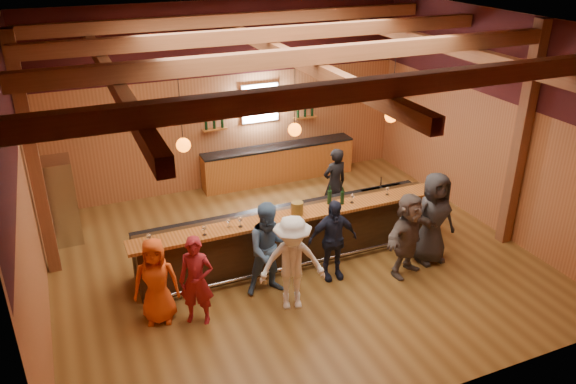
% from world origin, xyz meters
% --- Properties ---
extents(room, '(9.04, 9.00, 4.52)m').
position_xyz_m(room, '(0.00, 0.06, 3.21)').
color(room, brown).
rests_on(room, ground).
extents(bar_counter, '(6.30, 1.07, 1.11)m').
position_xyz_m(bar_counter, '(0.02, 0.15, 0.52)').
color(bar_counter, black).
rests_on(bar_counter, ground).
extents(back_bar_cabinet, '(4.00, 0.52, 0.95)m').
position_xyz_m(back_bar_cabinet, '(1.20, 3.72, 0.48)').
color(back_bar_cabinet, '#934B1A').
rests_on(back_bar_cabinet, ground).
extents(window, '(0.95, 0.09, 0.95)m').
position_xyz_m(window, '(0.80, 3.95, 2.05)').
color(window, silver).
rests_on(window, room).
extents(framed_pictures, '(5.35, 0.05, 0.45)m').
position_xyz_m(framed_pictures, '(1.67, 3.94, 2.10)').
color(framed_pictures, black).
rests_on(framed_pictures, room).
extents(wine_shelves, '(3.00, 0.18, 0.30)m').
position_xyz_m(wine_shelves, '(0.80, 3.88, 1.62)').
color(wine_shelves, '#934B1A').
rests_on(wine_shelves, room).
extents(pendant_lights, '(4.24, 0.24, 1.37)m').
position_xyz_m(pendant_lights, '(0.00, 0.00, 2.71)').
color(pendant_lights, black).
rests_on(pendant_lights, room).
extents(stainless_fridge, '(0.70, 0.70, 1.80)m').
position_xyz_m(stainless_fridge, '(-4.10, 2.60, 0.90)').
color(stainless_fridge, silver).
rests_on(stainless_fridge, ground).
extents(customer_orange, '(0.84, 0.66, 1.51)m').
position_xyz_m(customer_orange, '(-2.80, -0.82, 0.76)').
color(customer_orange, '#DF4D15').
rests_on(customer_orange, ground).
extents(customer_redvest, '(0.68, 0.60, 1.57)m').
position_xyz_m(customer_redvest, '(-2.21, -1.11, 0.78)').
color(customer_redvest, maroon).
rests_on(customer_redvest, ground).
extents(customer_denim, '(0.92, 0.75, 1.75)m').
position_xyz_m(customer_denim, '(-0.81, -0.80, 0.88)').
color(customer_denim, '#436186').
rests_on(customer_denim, ground).
extents(customer_white, '(1.24, 0.90, 1.73)m').
position_xyz_m(customer_white, '(-0.63, -1.35, 0.86)').
color(customer_white, white).
rests_on(customer_white, ground).
extents(customer_navy, '(0.97, 0.50, 1.59)m').
position_xyz_m(customer_navy, '(0.41, -0.81, 0.79)').
color(customer_navy, '#1B2036').
rests_on(customer_navy, ground).
extents(customer_brown, '(1.60, 0.98, 1.64)m').
position_xyz_m(customer_brown, '(1.75, -1.24, 0.82)').
color(customer_brown, '#5F524C').
rests_on(customer_brown, ground).
extents(customer_dark, '(0.92, 0.61, 1.85)m').
position_xyz_m(customer_dark, '(2.44, -1.04, 0.92)').
color(customer_dark, '#29292C').
rests_on(customer_dark, ground).
extents(bartender, '(0.64, 0.46, 1.64)m').
position_xyz_m(bartender, '(1.57, 1.34, 0.82)').
color(bartender, black).
rests_on(bartender, ground).
extents(ice_bucket, '(0.23, 0.23, 0.25)m').
position_xyz_m(ice_bucket, '(-0.03, -0.19, 1.23)').
color(ice_bucket, brown).
rests_on(ice_bucket, bar_counter).
extents(bottle_a, '(0.08, 0.08, 0.38)m').
position_xyz_m(bottle_a, '(0.73, -0.03, 1.26)').
color(bottle_a, black).
rests_on(bottle_a, bar_counter).
extents(bottle_b, '(0.08, 0.08, 0.35)m').
position_xyz_m(bottle_b, '(0.95, -0.13, 1.25)').
color(bottle_b, black).
rests_on(bottle_b, bar_counter).
extents(glass_a, '(0.09, 0.09, 0.20)m').
position_xyz_m(glass_a, '(-2.76, -0.22, 1.25)').
color(glass_a, silver).
rests_on(glass_a, bar_counter).
extents(glass_b, '(0.08, 0.08, 0.18)m').
position_xyz_m(glass_b, '(-1.82, -0.28, 1.24)').
color(glass_b, silver).
rests_on(glass_b, bar_counter).
extents(glass_c, '(0.08, 0.08, 0.17)m').
position_xyz_m(glass_c, '(-1.35, -0.18, 1.23)').
color(glass_c, silver).
rests_on(glass_c, bar_counter).
extents(glass_d, '(0.09, 0.09, 0.20)m').
position_xyz_m(glass_d, '(-1.15, -0.24, 1.25)').
color(glass_d, silver).
rests_on(glass_d, bar_counter).
extents(glass_e, '(0.08, 0.08, 0.19)m').
position_xyz_m(glass_e, '(-0.58, -0.10, 1.24)').
color(glass_e, silver).
rests_on(glass_e, bar_counter).
extents(glass_f, '(0.07, 0.07, 0.16)m').
position_xyz_m(glass_f, '(0.71, -0.27, 1.23)').
color(glass_f, silver).
rests_on(glass_f, bar_counter).
extents(glass_g, '(0.08, 0.08, 0.19)m').
position_xyz_m(glass_g, '(1.15, -0.16, 1.24)').
color(glass_g, silver).
rests_on(glass_g, bar_counter).
extents(glass_h, '(0.07, 0.07, 0.17)m').
position_xyz_m(glass_h, '(1.97, -0.12, 1.23)').
color(glass_h, silver).
rests_on(glass_h, bar_counter).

